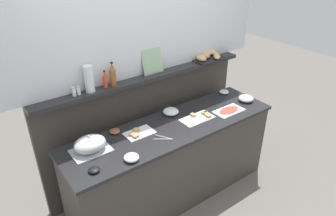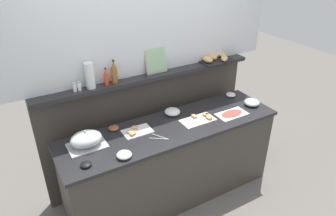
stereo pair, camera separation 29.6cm
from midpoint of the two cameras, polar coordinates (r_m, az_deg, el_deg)
name	(u,v)px [view 2 (the right image)]	position (r m, az deg, el deg)	size (l,w,h in m)	color
ground_plane	(148,165)	(4.07, -1.63, -10.43)	(12.00, 12.00, 0.00)	slate
buffet_counter	(172,162)	(3.38, 3.22, -9.96)	(2.29, 0.65, 0.91)	#3D3833
back_ledge_unit	(150,123)	(3.60, -1.01, -2.76)	(2.46, 0.22, 1.31)	#3D3833
upper_wall_panel	(145,10)	(3.15, -1.44, 17.51)	(3.06, 0.08, 1.29)	silver
sandwich_platter_front	(199,119)	(3.25, 8.39, -2.12)	(0.36, 0.19, 0.04)	white
sandwich_platter_rear	(136,131)	(3.02, -3.08, -4.38)	(0.28, 0.18, 0.04)	white
cold_cuts_platter	(232,114)	(3.42, 14.09, -1.11)	(0.34, 0.19, 0.02)	white
serving_cloche	(86,140)	(2.85, -11.92, -5.78)	(0.34, 0.24, 0.17)	#B7BABF
glass_bowl_large	(231,95)	(3.80, 13.64, 2.32)	(0.12, 0.12, 0.05)	silver
glass_bowl_medium	(252,103)	(3.66, 17.37, 0.90)	(0.17, 0.17, 0.07)	silver
glass_bowl_small	(124,155)	(2.70, -4.92, -8.69)	(0.13, 0.13, 0.05)	silver
glass_bowl_extra	(172,112)	(3.31, 3.36, -0.79)	(0.17, 0.17, 0.07)	silver
condiment_bowl_dark	(114,128)	(3.08, -7.24, -3.75)	(0.10, 0.10, 0.04)	brown
condiment_bowl_teal	(86,164)	(2.65, -11.73, -10.21)	(0.10, 0.10, 0.03)	black
serving_tongs	(160,138)	(2.94, 1.42, -5.58)	(0.16, 0.17, 0.01)	#B7BABF
vinegar_bottle_amber	(114,73)	(3.05, -7.13, 6.37)	(0.06, 0.06, 0.24)	#8E5B23
hot_sauce_bottle	(106,78)	(3.03, -8.56, 5.49)	(0.04, 0.04, 0.18)	red
salt_shaker	(75,87)	(2.96, -14.07, 3.66)	(0.03, 0.03, 0.09)	white
pepper_shaker	(79,86)	(2.97, -13.26, 3.85)	(0.03, 0.03, 0.09)	white
bread_basket	(216,58)	(3.71, 11.05, 8.93)	(0.40, 0.29, 0.08)	black
framed_picture	(156,60)	(3.27, 0.37, 8.74)	(0.24, 0.07, 0.28)	#B2AD9E
water_carafe	(90,76)	(2.97, -11.39, 5.79)	(0.09, 0.09, 0.25)	silver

